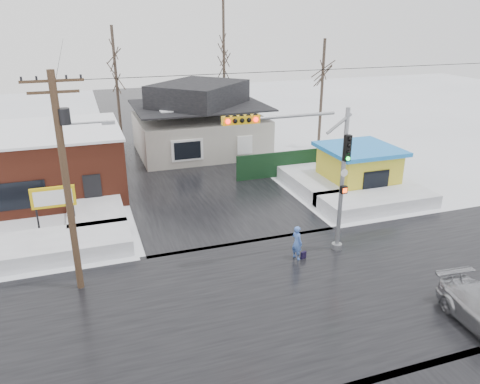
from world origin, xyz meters
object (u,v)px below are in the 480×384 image
object	(u,v)px
kiosk	(358,168)
pedestrian	(297,243)
marquee_sign	(53,199)
traffic_signal	(313,165)
utility_pole	(67,173)

from	to	relation	value
kiosk	pedestrian	bearing A→B (deg)	-137.20
marquee_sign	traffic_signal	bearing A→B (deg)	-29.72
marquee_sign	kiosk	size ratio (longest dim) A/B	0.55
marquee_sign	kiosk	distance (m)	18.51
kiosk	traffic_signal	bearing A→B (deg)	-135.16
traffic_signal	marquee_sign	distance (m)	13.42
utility_pole	marquee_sign	xyz separation A→B (m)	(-1.07, 5.99, -3.19)
utility_pole	pedestrian	bearing A→B (deg)	-4.29
utility_pole	kiosk	distance (m)	18.95
traffic_signal	kiosk	size ratio (longest dim) A/B	1.52
marquee_sign	utility_pole	bearing A→B (deg)	-79.87
utility_pole	pedestrian	world-z (taller)	utility_pole
pedestrian	kiosk	bearing A→B (deg)	-65.25
kiosk	marquee_sign	bearing A→B (deg)	-178.45
utility_pole	kiosk	xyz separation A→B (m)	(17.43, 6.49, -3.65)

